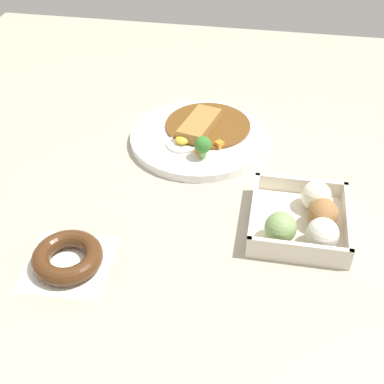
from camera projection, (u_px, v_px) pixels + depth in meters
name	position (u px, v px, depth m)	size (l,w,h in m)	color
ground_plane	(210.00, 192.00, 0.96)	(1.60, 1.60, 0.00)	#B2A893
curry_plate	(199.00, 136.00, 1.09)	(0.29, 0.29, 0.07)	white
donut_box	(305.00, 219.00, 0.86)	(0.18, 0.17, 0.07)	beige
chocolate_ring_donut	(68.00, 258.00, 0.81)	(0.14, 0.14, 0.03)	white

